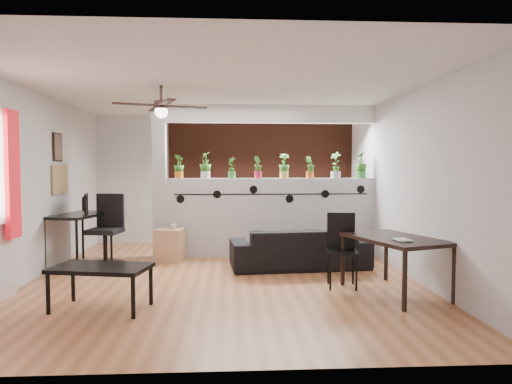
% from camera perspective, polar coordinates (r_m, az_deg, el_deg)
% --- Properties ---
extents(room_shell, '(6.30, 7.10, 2.90)m').
position_cam_1_polar(room_shell, '(6.36, -4.11, 0.97)').
color(room_shell, '#9C5C33').
rests_on(room_shell, ground).
extents(partition_wall, '(3.60, 0.18, 1.35)m').
position_cam_1_polar(partition_wall, '(7.93, 1.89, -3.15)').
color(partition_wall, '#BCBCC1').
rests_on(partition_wall, ground).
extents(ceiling_header, '(3.60, 0.18, 0.30)m').
position_cam_1_polar(ceiling_header, '(7.94, 1.91, 9.70)').
color(ceiling_header, silver).
rests_on(ceiling_header, room_shell).
extents(pier_column, '(0.22, 0.20, 2.60)m').
position_cam_1_polar(pier_column, '(7.95, -11.96, 1.32)').
color(pier_column, '#BCBCC1').
rests_on(pier_column, ground).
extents(brick_panel, '(3.90, 0.05, 2.60)m').
position_cam_1_polar(brick_panel, '(9.35, 1.10, 1.63)').
color(brick_panel, '#A24A2F').
rests_on(brick_panel, ground).
extents(vine_decal, '(3.31, 0.01, 0.30)m').
position_cam_1_polar(vine_decal, '(7.80, 1.95, -0.27)').
color(vine_decal, black).
rests_on(vine_decal, partition_wall).
extents(corkboard, '(0.03, 0.60, 0.45)m').
position_cam_1_polar(corkboard, '(7.78, -23.32, 1.47)').
color(corkboard, '#A07E4D').
rests_on(corkboard, room_shell).
extents(framed_art, '(0.03, 0.34, 0.44)m').
position_cam_1_polar(framed_art, '(7.74, -23.54, 5.16)').
color(framed_art, '#8C7259').
rests_on(framed_art, room_shell).
extents(ceiling_fan, '(1.19, 1.19, 0.43)m').
position_cam_1_polar(ceiling_fan, '(6.17, -11.77, 10.29)').
color(ceiling_fan, black).
rests_on(ceiling_fan, room_shell).
extents(potted_plant_0, '(0.26, 0.25, 0.40)m').
position_cam_1_polar(potted_plant_0, '(7.90, -9.61, 3.25)').
color(potted_plant_0, orange).
rests_on(potted_plant_0, partition_wall).
extents(potted_plant_1, '(0.22, 0.26, 0.45)m').
position_cam_1_polar(potted_plant_1, '(7.86, -6.33, 3.44)').
color(potted_plant_1, white).
rests_on(potted_plant_1, partition_wall).
extents(potted_plant_2, '(0.23, 0.23, 0.38)m').
position_cam_1_polar(potted_plant_2, '(7.85, -3.04, 3.18)').
color(potted_plant_2, '#368530').
rests_on(potted_plant_2, partition_wall).
extents(potted_plant_3, '(0.17, 0.20, 0.38)m').
position_cam_1_polar(potted_plant_3, '(7.87, 0.26, 3.21)').
color(potted_plant_3, '#B21C3D').
rests_on(potted_plant_3, partition_wall).
extents(potted_plant_4, '(0.24, 0.20, 0.43)m').
position_cam_1_polar(potted_plant_4, '(7.91, 3.53, 3.37)').
color(potted_plant_4, gold).
rests_on(potted_plant_4, partition_wall).
extents(potted_plant_5, '(0.20, 0.17, 0.38)m').
position_cam_1_polar(potted_plant_5, '(7.97, 6.76, 3.20)').
color(potted_plant_5, '#CB5D17').
rests_on(potted_plant_5, partition_wall).
extents(potted_plant_6, '(0.31, 0.30, 0.46)m').
position_cam_1_polar(potted_plant_6, '(8.06, 9.93, 3.45)').
color(potted_plant_6, silver).
rests_on(potted_plant_6, partition_wall).
extents(potted_plant_7, '(0.29, 0.31, 0.47)m').
position_cam_1_polar(potted_plant_7, '(8.18, 13.02, 3.42)').
color(potted_plant_7, '#328A32').
rests_on(potted_plant_7, partition_wall).
extents(sofa, '(2.05, 0.95, 0.58)m').
position_cam_1_polar(sofa, '(7.07, 5.44, -7.06)').
color(sofa, black).
rests_on(sofa, ground).
extents(cube_shelf, '(0.50, 0.46, 0.54)m').
position_cam_1_polar(cube_shelf, '(7.63, -10.71, -6.53)').
color(cube_shelf, tan).
rests_on(cube_shelf, ground).
extents(cup, '(0.12, 0.12, 0.09)m').
position_cam_1_polar(cup, '(7.58, -10.35, -4.21)').
color(cup, gray).
rests_on(cup, cube_shelf).
extents(computer_desk, '(0.82, 1.23, 0.82)m').
position_cam_1_polar(computer_desk, '(7.62, -21.18, -3.12)').
color(computer_desk, black).
rests_on(computer_desk, ground).
extents(monitor, '(0.30, 0.12, 0.17)m').
position_cam_1_polar(monitor, '(7.75, -20.86, -1.81)').
color(monitor, black).
rests_on(monitor, computer_desk).
extents(office_chair, '(0.57, 0.57, 1.10)m').
position_cam_1_polar(office_chair, '(7.56, -18.13, -5.06)').
color(office_chair, black).
rests_on(office_chair, ground).
extents(dining_table, '(1.14, 1.45, 0.69)m').
position_cam_1_polar(dining_table, '(5.78, 16.94, -6.14)').
color(dining_table, black).
rests_on(dining_table, ground).
extents(book, '(0.18, 0.24, 0.02)m').
position_cam_1_polar(book, '(5.46, 17.05, -5.78)').
color(book, gray).
rests_on(book, dining_table).
extents(folding_chair, '(0.43, 0.43, 0.94)m').
position_cam_1_polar(folding_chair, '(6.04, 10.64, -6.27)').
color(folding_chair, black).
rests_on(folding_chair, ground).
extents(coffee_table, '(1.10, 0.75, 0.47)m').
position_cam_1_polar(coffee_table, '(5.25, -18.82, -9.28)').
color(coffee_table, black).
rests_on(coffee_table, ground).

